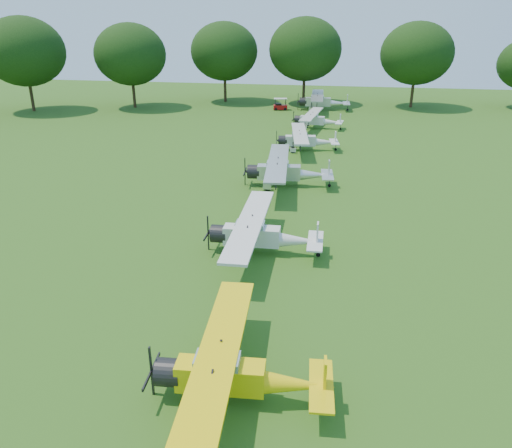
{
  "coord_description": "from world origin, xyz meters",
  "views": [
    {
      "loc": [
        4.91,
        -23.6,
        12.59
      ],
      "look_at": [
        0.07,
        2.97,
        1.4
      ],
      "focal_mm": 35.0,
      "sensor_mm": 36.0,
      "label": 1
    }
  ],
  "objects": [
    {
      "name": "ground",
      "position": [
        0.0,
        0.0,
        0.0
      ],
      "size": [
        160.0,
        160.0,
        0.0
      ],
      "primitive_type": "plane",
      "color": "#254D13",
      "rests_on": "ground"
    },
    {
      "name": "aircraft_6",
      "position": [
        1.17,
        37.91,
        1.13
      ],
      "size": [
        6.18,
        9.84,
        1.93
      ],
      "rotation": [
        0.0,
        0.0,
        -0.1
      ],
      "color": "silver",
      "rests_on": "ground"
    },
    {
      "name": "aircraft_4",
      "position": [
        0.34,
        14.66,
        1.32
      ],
      "size": [
        7.2,
        11.46,
        2.25
      ],
      "rotation": [
        0.0,
        0.0,
        0.1
      ],
      "color": "silver",
      "rests_on": "ground"
    },
    {
      "name": "golf_cart",
      "position": [
        -4.95,
        50.2,
        0.56
      ],
      "size": [
        2.16,
        1.57,
        1.68
      ],
      "rotation": [
        0.0,
        0.0,
        0.2
      ],
      "color": "#A40B0E",
      "rests_on": "ground"
    },
    {
      "name": "tree_belt",
      "position": [
        3.57,
        0.16,
        8.03
      ],
      "size": [
        137.36,
        130.27,
        14.52
      ],
      "color": "#321D13",
      "rests_on": "ground"
    },
    {
      "name": "aircraft_3",
      "position": [
        0.5,
        2.04,
        1.23
      ],
      "size": [
        6.73,
        10.7,
        2.11
      ],
      "rotation": [
        0.0,
        0.0,
        0.03
      ],
      "color": "silver",
      "rests_on": "ground"
    },
    {
      "name": "aircraft_5",
      "position": [
        0.84,
        26.63,
        1.17
      ],
      "size": [
        6.44,
        10.21,
        2.0
      ],
      "rotation": [
        0.0,
        0.0,
        0.14
      ],
      "color": "silver",
      "rests_on": "ground"
    },
    {
      "name": "aircraft_7",
      "position": [
        1.1,
        51.04,
        1.4
      ],
      "size": [
        7.64,
        12.16,
        2.4
      ],
      "rotation": [
        0.0,
        0.0,
        0.05
      ],
      "color": "silver",
      "rests_on": "ground"
    },
    {
      "name": "aircraft_2",
      "position": [
        1.66,
        -9.96,
        1.19
      ],
      "size": [
        6.51,
        10.38,
        2.04
      ],
      "rotation": [
        0.0,
        0.0,
        0.08
      ],
      "color": "yellow",
      "rests_on": "ground"
    }
  ]
}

